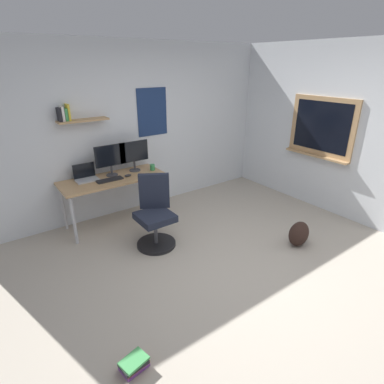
{
  "coord_description": "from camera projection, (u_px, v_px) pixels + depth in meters",
  "views": [
    {
      "loc": [
        -2.14,
        -2.04,
        2.29
      ],
      "look_at": [
        -0.14,
        0.72,
        0.85
      ],
      "focal_mm": 28.96,
      "sensor_mm": 36.0,
      "label": 1
    }
  ],
  "objects": [
    {
      "name": "wall_right",
      "position": [
        368.0,
        137.0,
        4.4
      ],
      "size": [
        0.22,
        5.0,
        2.6
      ],
      "color": "silver",
      "rests_on": "ground"
    },
    {
      "name": "book_stack_on_floor",
      "position": [
        134.0,
        364.0,
        2.48
      ],
      "size": [
        0.24,
        0.21,
        0.12
      ],
      "color": "#7A3D99",
      "rests_on": "ground"
    },
    {
      "name": "coffee_mug",
      "position": [
        152.0,
        167.0,
        4.81
      ],
      "size": [
        0.08,
        0.08,
        0.09
      ],
      "primitive_type": "cylinder",
      "color": "#338C4C",
      "rests_on": "desk"
    },
    {
      "name": "wall_back",
      "position": [
        135.0,
        129.0,
        4.89
      ],
      "size": [
        5.0,
        0.3,
        2.6
      ],
      "color": "silver",
      "rests_on": "ground"
    },
    {
      "name": "monitor_primary",
      "position": [
        111.0,
        158.0,
        4.49
      ],
      "size": [
        0.46,
        0.17,
        0.46
      ],
      "color": "#38383D",
      "rests_on": "desk"
    },
    {
      "name": "keyboard",
      "position": [
        110.0,
        180.0,
        4.4
      ],
      "size": [
        0.37,
        0.13,
        0.02
      ],
      "primitive_type": "cube",
      "color": "black",
      "rests_on": "desk"
    },
    {
      "name": "monitor_secondary",
      "position": [
        134.0,
        154.0,
        4.69
      ],
      "size": [
        0.46,
        0.17,
        0.46
      ],
      "color": "#38383D",
      "rests_on": "desk"
    },
    {
      "name": "desk",
      "position": [
        113.0,
        183.0,
        4.53
      ],
      "size": [
        1.49,
        0.62,
        0.73
      ],
      "color": "tan",
      "rests_on": "ground"
    },
    {
      "name": "office_chair",
      "position": [
        155.0,
        216.0,
        4.09
      ],
      "size": [
        0.55,
        0.56,
        0.95
      ],
      "color": "black",
      "rests_on": "ground"
    },
    {
      "name": "backpack",
      "position": [
        299.0,
        234.0,
        4.12
      ],
      "size": [
        0.32,
        0.22,
        0.35
      ],
      "primitive_type": "ellipsoid",
      "color": "black",
      "rests_on": "ground"
    },
    {
      "name": "ground_plane",
      "position": [
        238.0,
        277.0,
        3.57
      ],
      "size": [
        5.2,
        5.2,
        0.0
      ],
      "primitive_type": "plane",
      "color": "#ADA393",
      "rests_on": "ground"
    },
    {
      "name": "laptop",
      "position": [
        86.0,
        176.0,
        4.41
      ],
      "size": [
        0.31,
        0.21,
        0.23
      ],
      "color": "#ADAFB5",
      "rests_on": "desk"
    },
    {
      "name": "computer_mouse",
      "position": [
        128.0,
        175.0,
        4.55
      ],
      "size": [
        0.1,
        0.06,
        0.03
      ],
      "primitive_type": "ellipsoid",
      "color": "#262628",
      "rests_on": "desk"
    }
  ]
}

